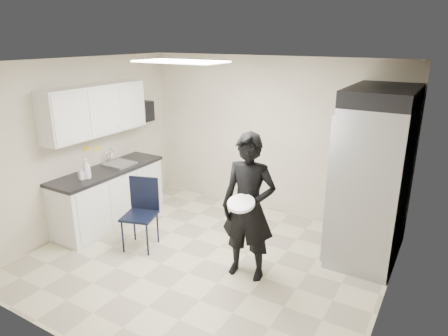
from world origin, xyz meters
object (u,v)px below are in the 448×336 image
Objects in this scene: lower_counter at (110,197)px; commercial_fridge at (373,183)px; folding_chair at (139,216)px; man_tuxedo at (248,208)px.

commercial_fridge reaches higher than lower_counter.
lower_counter is 3.98m from commercial_fridge.
folding_chair reaches higher than lower_counter.
commercial_fridge reaches higher than folding_chair.
folding_chair is at bearing -21.68° from lower_counter.
man_tuxedo reaches higher than lower_counter.
commercial_fridge is 1.14× the size of man_tuxedo.
man_tuxedo is (1.62, 0.17, 0.43)m from folding_chair.
commercial_fridge is 2.15× the size of folding_chair.
commercial_fridge reaches higher than man_tuxedo.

